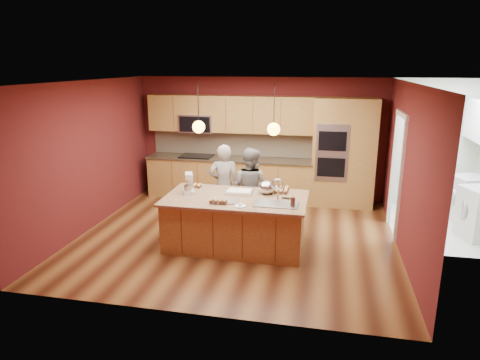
% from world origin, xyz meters
% --- Properties ---
extents(floor, '(5.50, 5.50, 0.00)m').
position_xyz_m(floor, '(0.00, 0.00, 0.00)').
color(floor, '#401F0F').
rests_on(floor, ground).
extents(ceiling, '(5.50, 5.50, 0.00)m').
position_xyz_m(ceiling, '(0.00, 0.00, 2.70)').
color(ceiling, silver).
rests_on(ceiling, ground).
extents(wall_back, '(5.50, 0.00, 5.50)m').
position_xyz_m(wall_back, '(0.00, 2.50, 1.35)').
color(wall_back, '#531718').
rests_on(wall_back, ground).
extents(wall_front, '(5.50, 0.00, 5.50)m').
position_xyz_m(wall_front, '(0.00, -2.50, 1.35)').
color(wall_front, '#531718').
rests_on(wall_front, ground).
extents(wall_left, '(0.00, 5.00, 5.00)m').
position_xyz_m(wall_left, '(-2.75, 0.00, 1.35)').
color(wall_left, '#531718').
rests_on(wall_left, ground).
extents(wall_right, '(0.00, 5.00, 5.00)m').
position_xyz_m(wall_right, '(2.75, 0.00, 1.35)').
color(wall_right, '#531718').
rests_on(wall_right, ground).
extents(cabinet_run, '(3.74, 0.64, 2.30)m').
position_xyz_m(cabinet_run, '(-0.68, 2.25, 0.98)').
color(cabinet_run, brown).
rests_on(cabinet_run, floor).
extents(oven_column, '(1.30, 0.62, 2.30)m').
position_xyz_m(oven_column, '(1.85, 2.19, 1.15)').
color(oven_column, brown).
rests_on(oven_column, floor).
extents(doorway_trim, '(0.08, 1.11, 2.20)m').
position_xyz_m(doorway_trim, '(2.73, 0.80, 1.05)').
color(doorway_trim, white).
rests_on(doorway_trim, wall_right).
extents(pendant_left, '(0.20, 0.20, 0.80)m').
position_xyz_m(pendant_left, '(-0.54, -0.38, 2.00)').
color(pendant_left, black).
rests_on(pendant_left, ceiling).
extents(pendant_right, '(0.20, 0.20, 0.80)m').
position_xyz_m(pendant_right, '(0.67, -0.38, 2.00)').
color(pendant_right, black).
rests_on(pendant_right, ceiling).
extents(island, '(2.33, 1.31, 1.24)m').
position_xyz_m(island, '(0.08, -0.38, 0.44)').
color(island, brown).
rests_on(island, floor).
extents(person_left, '(0.63, 0.48, 1.56)m').
position_xyz_m(person_left, '(-0.35, 0.52, 0.78)').
color(person_left, black).
rests_on(person_left, floor).
extents(person_right, '(0.88, 0.78, 1.51)m').
position_xyz_m(person_right, '(0.14, 0.52, 0.76)').
color(person_right, slate).
rests_on(person_right, floor).
extents(stand_mixer, '(0.25, 0.29, 0.34)m').
position_xyz_m(stand_mixer, '(-0.76, -0.31, 1.01)').
color(stand_mixer, silver).
rests_on(stand_mixer, island).
extents(sheet_cake, '(0.46, 0.34, 0.05)m').
position_xyz_m(sheet_cake, '(0.08, -0.14, 0.88)').
color(sheet_cake, silver).
rests_on(sheet_cake, island).
extents(cooling_rack, '(0.45, 0.34, 0.02)m').
position_xyz_m(cooling_rack, '(-0.06, -0.64, 0.87)').
color(cooling_rack, '#A8AAB0').
rests_on(cooling_rack, island).
extents(mixing_bowl, '(0.28, 0.28, 0.24)m').
position_xyz_m(mixing_bowl, '(0.53, -0.09, 0.97)').
color(mixing_bowl, '#B1B4B8').
rests_on(mixing_bowl, island).
extents(plate, '(0.17, 0.17, 0.01)m').
position_xyz_m(plate, '(0.23, -0.83, 0.87)').
color(plate, white).
rests_on(plate, island).
extents(tumbler, '(0.07, 0.07, 0.15)m').
position_xyz_m(tumbler, '(1.03, -0.66, 0.93)').
color(tumbler, '#3E2015').
rests_on(tumbler, island).
extents(phone, '(0.14, 0.09, 0.01)m').
position_xyz_m(phone, '(0.89, -0.29, 0.86)').
color(phone, black).
rests_on(phone, island).
extents(cupcakes_left, '(0.16, 0.16, 0.07)m').
position_xyz_m(cupcakes_left, '(-0.72, 0.02, 0.89)').
color(cupcakes_left, tan).
rests_on(cupcakes_left, island).
extents(cupcakes_rack, '(0.28, 0.14, 0.06)m').
position_xyz_m(cupcakes_rack, '(-0.13, -0.78, 0.91)').
color(cupcakes_rack, tan).
rests_on(cupcakes_rack, island).
extents(cupcakes_right, '(0.34, 0.34, 0.08)m').
position_xyz_m(cupcakes_right, '(0.73, 0.07, 0.90)').
color(cupcakes_right, tan).
rests_on(cupcakes_right, island).
extents(washer, '(0.73, 0.74, 0.91)m').
position_xyz_m(washer, '(4.17, 0.82, 0.45)').
color(washer, silver).
rests_on(washer, floor).
extents(dryer, '(0.71, 0.72, 0.91)m').
position_xyz_m(dryer, '(4.20, 1.64, 0.45)').
color(dryer, silver).
rests_on(dryer, floor).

